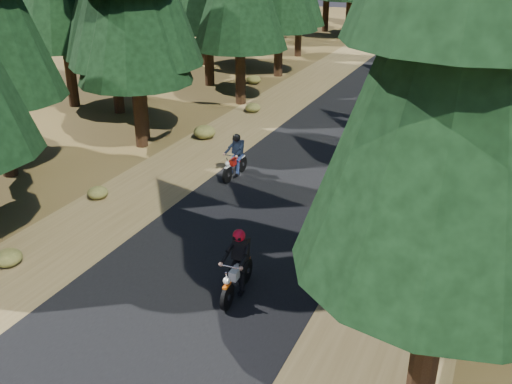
{
  "coord_description": "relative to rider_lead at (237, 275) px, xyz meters",
  "views": [
    {
      "loc": [
        6.18,
        -12.48,
        7.92
      ],
      "look_at": [
        0.0,
        1.5,
        1.1
      ],
      "focal_mm": 40.0,
      "sensor_mm": 36.0,
      "label": 1
    }
  ],
  "objects": [
    {
      "name": "ground",
      "position": [
        -1.06,
        2.04,
        -0.57
      ],
      "size": [
        120.0,
        120.0,
        0.0
      ],
      "primitive_type": "plane",
      "color": "#463719",
      "rests_on": "ground"
    },
    {
      "name": "shoulder_r",
      "position": [
        3.54,
        7.04,
        -0.57
      ],
      "size": [
        3.2,
        100.0,
        0.01
      ],
      "primitive_type": "cube",
      "color": "brown",
      "rests_on": "ground"
    },
    {
      "name": "shoulder_l",
      "position": [
        -5.66,
        7.04,
        -0.57
      ],
      "size": [
        3.2,
        100.0,
        0.01
      ],
      "primitive_type": "cube",
      "color": "brown",
      "rests_on": "ground"
    },
    {
      "name": "road",
      "position": [
        -1.06,
        7.04,
        -0.56
      ],
      "size": [
        6.0,
        100.0,
        0.01
      ],
      "primitive_type": "cube",
      "color": "black",
      "rests_on": "ground"
    },
    {
      "name": "rider_follow",
      "position": [
        -3.29,
        6.7,
        -0.03
      ],
      "size": [
        0.59,
        1.8,
        1.59
      ],
      "rotation": [
        0.0,
        0.0,
        3.11
      ],
      "color": "maroon",
      "rests_on": "road"
    },
    {
      "name": "rider_lead",
      "position": [
        0.0,
        0.0,
        0.0
      ],
      "size": [
        0.68,
        1.93,
        1.69
      ],
      "rotation": [
        0.0,
        0.0,
        3.2
      ],
      "color": "silver",
      "rests_on": "road"
    },
    {
      "name": "understory_shrubs",
      "position": [
        0.57,
        11.17,
        -0.29
      ],
      "size": [
        15.44,
        27.11,
        0.69
      ],
      "color": "#474C1E",
      "rests_on": "ground"
    }
  ]
}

